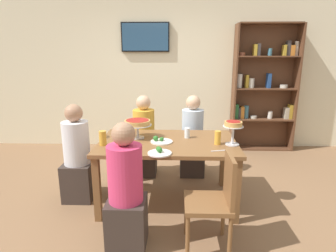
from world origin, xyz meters
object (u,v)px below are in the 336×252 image
object	(u,v)px
personal_pizza_stand	(233,127)
water_glass_clear_near	(187,133)
cutlery_fork_near	(220,151)
television	(145,37)
deep_dish_pizza_stand	(137,123)
beer_glass_amber_short	(103,138)
diner_near_left	(126,196)
salad_plate_far_diner	(160,152)
bookshelf	(264,88)
salad_plate_near_diner	(161,141)
diner_far_left	(144,141)
beer_glass_amber_tall	(218,138)
dining_table	(168,148)
diner_far_right	(192,142)
chair_near_right	(216,198)
cutlery_knife_near	(121,152)
diner_head_west	(78,160)

from	to	relation	value
personal_pizza_stand	water_glass_clear_near	size ratio (longest dim) A/B	2.20
cutlery_fork_near	television	bearing A→B (deg)	98.79
deep_dish_pizza_stand	television	bearing A→B (deg)	93.13
television	beer_glass_amber_short	distance (m)	2.57
diner_near_left	salad_plate_far_diner	bearing A→B (deg)	-34.43
bookshelf	salad_plate_near_diner	world-z (taller)	bookshelf
diner_far_left	water_glass_clear_near	bearing A→B (deg)	42.66
salad_plate_far_diner	beer_glass_amber_short	bearing A→B (deg)	158.14
bookshelf	diner_near_left	bearing A→B (deg)	-124.89
beer_glass_amber_short	beer_glass_amber_tall	bearing A→B (deg)	3.23
dining_table	deep_dish_pizza_stand	world-z (taller)	deep_dish_pizza_stand
bookshelf	beer_glass_amber_short	xyz separation A→B (m)	(-2.33, -2.19, -0.30)
personal_pizza_stand	salad_plate_near_diner	distance (m)	0.80
bookshelf	beer_glass_amber_short	world-z (taller)	bookshelf
television	beer_glass_amber_short	bearing A→B (deg)	-95.71
diner_far_left	cutlery_fork_near	world-z (taller)	diner_far_left
diner_far_right	personal_pizza_stand	distance (m)	1.07
salad_plate_far_diner	diner_far_left	bearing A→B (deg)	103.86
chair_near_right	salad_plate_near_diner	xyz separation A→B (m)	(-0.52, 0.77, 0.27)
beer_glass_amber_short	water_glass_clear_near	xyz separation A→B (m)	(0.91, 0.31, -0.02)
dining_table	bookshelf	distance (m)	2.64
personal_pizza_stand	cutlery_knife_near	xyz separation A→B (m)	(-1.16, -0.29, -0.20)
water_glass_clear_near	cutlery_fork_near	world-z (taller)	water_glass_clear_near
cutlery_fork_near	beer_glass_amber_short	bearing A→B (deg)	159.58
dining_table	salad_plate_near_diner	xyz separation A→B (m)	(-0.08, -0.05, 0.10)
bookshelf	television	bearing A→B (deg)	177.58
personal_pizza_stand	beer_glass_amber_short	world-z (taller)	personal_pizza_stand
water_glass_clear_near	cutlery_fork_near	distance (m)	0.55
beer_glass_amber_tall	cutlery_knife_near	distance (m)	1.05
salad_plate_near_diner	water_glass_clear_near	size ratio (longest dim) A/B	2.08
dining_table	cutlery_fork_near	xyz separation A→B (m)	(0.54, -0.32, 0.09)
diner_near_left	chair_near_right	xyz separation A→B (m)	(0.78, 0.00, -0.01)
bookshelf	chair_near_right	distance (m)	3.14
chair_near_right	salad_plate_near_diner	bearing A→B (deg)	34.08
diner_head_west	salad_plate_near_diner	size ratio (longest dim) A/B	4.66
dining_table	diner_far_left	size ratio (longest dim) A/B	1.34
dining_table	cutlery_knife_near	size ratio (longest dim) A/B	8.53
diner_far_left	diner_near_left	distance (m)	1.58
diner_near_left	salad_plate_near_diner	size ratio (longest dim) A/B	4.66
personal_pizza_stand	beer_glass_amber_tall	xyz separation A→B (m)	(-0.16, 0.01, -0.12)
television	diner_head_west	bearing A→B (deg)	-105.96
diner_far_right	beer_glass_amber_tall	size ratio (longest dim) A/B	7.67
diner_far_left	salad_plate_near_diner	world-z (taller)	diner_far_left
deep_dish_pizza_stand	beer_glass_amber_short	size ratio (longest dim) A/B	2.07
diner_far_left	cutlery_fork_near	size ratio (longest dim) A/B	6.39
diner_far_left	salad_plate_near_diner	distance (m)	0.90
beer_glass_amber_tall	diner_far_left	bearing A→B (deg)	136.11
deep_dish_pizza_stand	beer_glass_amber_short	world-z (taller)	deep_dish_pizza_stand
diner_far_left	salad_plate_far_diner	size ratio (longest dim) A/B	4.86
personal_pizza_stand	beer_glass_amber_short	xyz separation A→B (m)	(-1.39, -0.06, -0.12)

